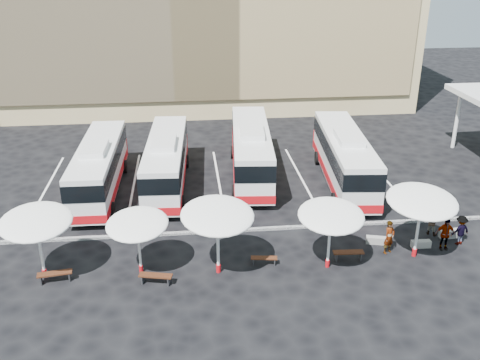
{
  "coord_description": "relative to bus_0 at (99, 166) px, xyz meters",
  "views": [
    {
      "loc": [
        -2.23,
        -27.01,
        15.27
      ],
      "look_at": [
        1.0,
        3.0,
        2.2
      ],
      "focal_mm": 40.0,
      "sensor_mm": 36.0,
      "label": 1
    }
  ],
  "objects": [
    {
      "name": "wood_bench_1",
      "position": [
        4.09,
        -11.46,
        -1.49
      ],
      "size": [
        1.71,
        0.8,
        0.51
      ],
      "rotation": [
        0.0,
        0.0,
        -0.23
      ],
      "color": "black",
      "rests_on": "ground"
    },
    {
      "name": "bus_0",
      "position": [
        0.0,
        0.0,
        0.0
      ],
      "size": [
        2.87,
        11.63,
        3.68
      ],
      "rotation": [
        0.0,
        0.0,
        -0.02
      ],
      "color": "white",
      "rests_on": "ground"
    },
    {
      "name": "bus_2",
      "position": [
        10.52,
        1.82,
        0.11
      ],
      "size": [
        3.62,
        12.44,
        3.89
      ],
      "rotation": [
        0.0,
        0.0,
        -0.08
      ],
      "color": "white",
      "rests_on": "ground"
    },
    {
      "name": "passenger_3",
      "position": [
        20.89,
        -9.35,
        -1.01
      ],
      "size": [
        1.24,
        0.87,
        1.74
      ],
      "primitive_type": "imported",
      "rotation": [
        0.0,
        0.0,
        3.35
      ],
      "color": "black",
      "rests_on": "ground"
    },
    {
      "name": "conc_bench_2",
      "position": [
        20.77,
        -8.58,
        -1.65
      ],
      "size": [
        1.28,
        0.53,
        0.47
      ],
      "primitive_type": "cube",
      "rotation": [
        0.0,
        0.0,
        0.1
      ],
      "color": "gray",
      "rests_on": "ground"
    },
    {
      "name": "ground",
      "position": [
        8.08,
        -7.07,
        -1.88
      ],
      "size": [
        120.0,
        120.0,
        0.0
      ],
      "primitive_type": "plane",
      "color": "black",
      "rests_on": "ground"
    },
    {
      "name": "bus_3",
      "position": [
        16.83,
        -0.18,
        0.1
      ],
      "size": [
        3.73,
        12.42,
        3.88
      ],
      "rotation": [
        0.0,
        0.0,
        -0.09
      ],
      "color": "white",
      "rests_on": "ground"
    },
    {
      "name": "curb_divider",
      "position": [
        8.08,
        -6.57,
        -1.8
      ],
      "size": [
        34.0,
        0.25,
        0.15
      ],
      "primitive_type": "cube",
      "color": "black",
      "rests_on": "ground"
    },
    {
      "name": "conc_bench_1",
      "position": [
        18.63,
        -9.47,
        -1.68
      ],
      "size": [
        1.08,
        0.39,
        0.4
      ],
      "primitive_type": "cube",
      "rotation": [
        0.0,
        0.0,
        -0.03
      ],
      "color": "gray",
      "rests_on": "ground"
    },
    {
      "name": "sunshade_1",
      "position": [
        3.29,
        -10.31,
        0.89
      ],
      "size": [
        3.56,
        3.6,
        3.25
      ],
      "rotation": [
        0.0,
        0.0,
        -0.16
      ],
      "color": "white",
      "rests_on": "ground"
    },
    {
      "name": "bay_lines",
      "position": [
        8.08,
        0.93,
        -1.87
      ],
      "size": [
        24.15,
        12.0,
        0.01
      ],
      "color": "white",
      "rests_on": "ground"
    },
    {
      "name": "sunshade_3",
      "position": [
        12.95,
        -10.87,
        1.11
      ],
      "size": [
        3.71,
        3.75,
        3.52
      ],
      "rotation": [
        0.0,
        0.0,
        -0.11
      ],
      "color": "white",
      "rests_on": "ground"
    },
    {
      "name": "wood_bench_0",
      "position": [
        -0.9,
        -10.75,
        -1.48
      ],
      "size": [
        1.73,
        0.68,
        0.52
      ],
      "rotation": [
        0.0,
        0.0,
        0.14
      ],
      "color": "black",
      "rests_on": "ground"
    },
    {
      "name": "sunshade_0",
      "position": [
        -1.54,
        -10.21,
        1.24
      ],
      "size": [
        4.01,
        4.05,
        3.67
      ],
      "rotation": [
        0.0,
        0.0,
        0.16
      ],
      "color": "white",
      "rests_on": "ground"
    },
    {
      "name": "conc_bench_0",
      "position": [
        16.29,
        -8.8,
        -1.67
      ],
      "size": [
        1.15,
        0.64,
        0.41
      ],
      "primitive_type": "cube",
      "rotation": [
        0.0,
        0.0,
        -0.26
      ],
      "color": "gray",
      "rests_on": "ground"
    },
    {
      "name": "wood_bench_3",
      "position": [
        14.22,
        -10.32,
        -1.49
      ],
      "size": [
        1.66,
        0.53,
        0.5
      ],
      "rotation": [
        0.0,
        0.0,
        -0.06
      ],
      "color": "black",
      "rests_on": "ground"
    },
    {
      "name": "bus_1",
      "position": [
        4.46,
        0.61,
        0.01
      ],
      "size": [
        3.17,
        11.78,
        3.7
      ],
      "rotation": [
        0.0,
        0.0,
        -0.05
      ],
      "color": "white",
      "rests_on": "ground"
    },
    {
      "name": "passenger_2",
      "position": [
        19.77,
        -9.79,
        -0.94
      ],
      "size": [
        1.13,
        0.55,
        1.87
      ],
      "primitive_type": "imported",
      "rotation": [
        0.0,
        0.0,
        -0.09
      ],
      "color": "black",
      "rests_on": "ground"
    },
    {
      "name": "wood_bench_2",
      "position": [
        9.68,
        -10.29,
        -1.55
      ],
      "size": [
        1.42,
        0.54,
        0.43
      ],
      "rotation": [
        0.0,
        0.0,
        -0.13
      ],
      "color": "black",
      "rests_on": "ground"
    },
    {
      "name": "passenger_1",
      "position": [
        19.85,
        -8.09,
        -1.08
      ],
      "size": [
        0.98,
        0.97,
        1.59
      ],
      "primitive_type": "imported",
      "rotation": [
        0.0,
        0.0,
        2.38
      ],
      "color": "black",
      "rests_on": "ground"
    },
    {
      "name": "passenger_0",
      "position": [
        16.6,
        -9.81,
        -0.92
      ],
      "size": [
        0.83,
        0.74,
        1.91
      ],
      "primitive_type": "imported",
      "rotation": [
        0.0,
        0.0,
        0.53
      ],
      "color": "black",
      "rests_on": "ground"
    },
    {
      "name": "sunshade_4",
      "position": [
        17.89,
        -10.31,
        1.39
      ],
      "size": [
        3.79,
        3.83,
        3.85
      ],
      "rotation": [
        0.0,
        0.0,
        -0.03
      ],
      "color": "white",
      "rests_on": "ground"
    },
    {
      "name": "sunshade_2",
      "position": [
        7.25,
        -10.75,
        1.38
      ],
      "size": [
        4.39,
        4.43,
        3.83
      ],
      "rotation": [
        0.0,
        0.0,
        0.22
      ],
      "color": "white",
      "rests_on": "ground"
    }
  ]
}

